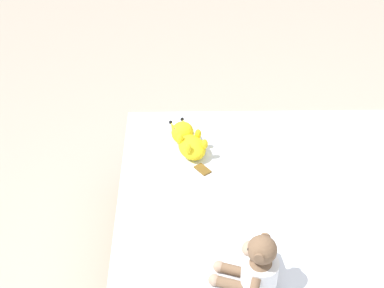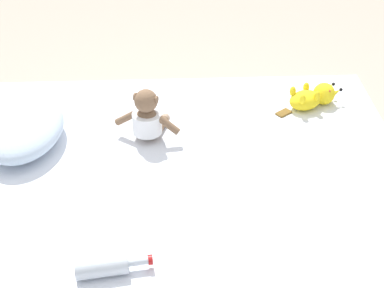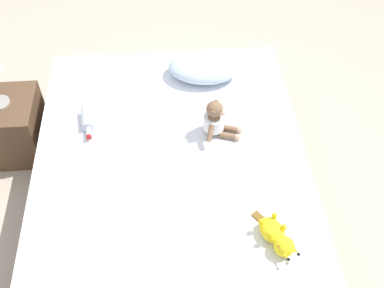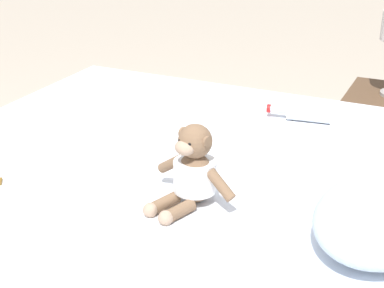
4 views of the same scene
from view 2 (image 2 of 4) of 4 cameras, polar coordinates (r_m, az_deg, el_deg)
name	(u,v)px [view 2 (image 2 of 4)]	position (r m, az deg, el deg)	size (l,w,h in m)	color
ground_plane	(182,261)	(2.59, -1.00, -11.33)	(16.00, 16.00, 0.00)	#B7A893
bed	(181,222)	(2.42, -1.06, -7.56)	(1.58, 1.86, 0.47)	brown
pillow	(24,129)	(2.49, -16.03, 1.39)	(0.49, 0.36, 0.14)	silver
plush_monkey	(148,118)	(2.43, -4.33, 2.54)	(0.24, 0.28, 0.24)	brown
plush_yellow_creature	(313,97)	(2.71, 11.72, 4.51)	(0.19, 0.32, 0.10)	yellow
glass_bottle	(104,266)	(1.90, -8.52, -11.68)	(0.09, 0.25, 0.07)	silver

